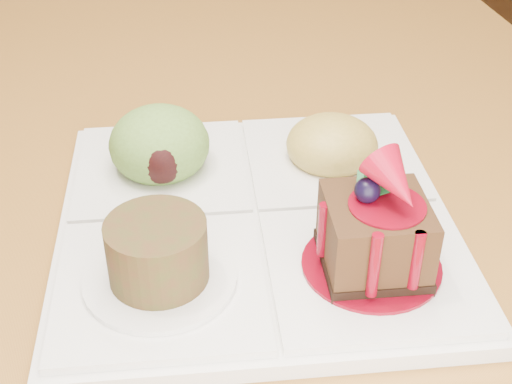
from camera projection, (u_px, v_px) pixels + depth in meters
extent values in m
plane|color=brown|center=(147.00, 368.00, 1.39)|extent=(6.00, 6.00, 0.00)
cube|color=olive|center=(100.00, 7.00, 0.98)|extent=(1.00, 1.80, 0.04)
cylinder|color=olive|center=(283.00, 22.00, 1.93)|extent=(0.06, 0.06, 0.71)
cylinder|color=black|center=(464.00, 205.00, 1.48)|extent=(0.04, 0.04, 0.42)
cylinder|color=black|center=(450.00, 122.00, 1.77)|extent=(0.04, 0.04, 0.42)
cube|color=silver|center=(256.00, 224.00, 0.53)|extent=(0.31, 0.31, 0.01)
cube|color=silver|center=(371.00, 270.00, 0.48)|extent=(0.14, 0.14, 0.01)
cube|color=silver|center=(161.00, 284.00, 0.46)|extent=(0.14, 0.14, 0.01)
cube|color=silver|center=(162.00, 169.00, 0.58)|extent=(0.14, 0.14, 0.01)
cube|color=silver|center=(331.00, 159.00, 0.59)|extent=(0.14, 0.14, 0.01)
cylinder|color=#690311|center=(371.00, 265.00, 0.47)|extent=(0.09, 0.09, 0.00)
cube|color=black|center=(372.00, 261.00, 0.47)|extent=(0.07, 0.07, 0.01)
cube|color=#39230F|center=(375.00, 231.00, 0.46)|extent=(0.07, 0.07, 0.04)
cylinder|color=#690311|center=(379.00, 203.00, 0.44)|extent=(0.05, 0.05, 0.00)
sphere|color=black|center=(367.00, 190.00, 0.44)|extent=(0.02, 0.02, 0.02)
cone|color=#A70A21|center=(396.00, 182.00, 0.43)|extent=(0.04, 0.05, 0.04)
cube|color=#134F22|center=(378.00, 183.00, 0.45)|extent=(0.02, 0.02, 0.01)
cube|color=#134F22|center=(365.00, 182.00, 0.45)|extent=(0.02, 0.02, 0.01)
cylinder|color=#690311|center=(374.00, 266.00, 0.43)|extent=(0.01, 0.01, 0.05)
cylinder|color=#690311|center=(416.00, 261.00, 0.43)|extent=(0.01, 0.01, 0.04)
cylinder|color=#690311|center=(323.00, 230.00, 0.46)|extent=(0.01, 0.01, 0.04)
cylinder|color=silver|center=(160.00, 278.00, 0.46)|extent=(0.10, 0.10, 0.00)
cylinder|color=#4A2415|center=(157.00, 251.00, 0.45)|extent=(0.06, 0.06, 0.04)
cylinder|color=#49240F|center=(155.00, 232.00, 0.44)|extent=(0.05, 0.05, 0.00)
ellipsoid|color=#66953C|center=(159.00, 144.00, 0.57)|extent=(0.08, 0.08, 0.06)
ellipsoid|color=black|center=(162.00, 162.00, 0.54)|extent=(0.04, 0.03, 0.04)
ellipsoid|color=#B89942|center=(332.00, 145.00, 0.58)|extent=(0.08, 0.08, 0.05)
cube|color=#E94411|center=(347.00, 137.00, 0.59)|extent=(0.02, 0.02, 0.02)
cube|color=#40801B|center=(337.00, 129.00, 0.59)|extent=(0.02, 0.02, 0.02)
cube|color=#E94411|center=(319.00, 131.00, 0.60)|extent=(0.02, 0.02, 0.02)
cube|color=#40801B|center=(317.00, 137.00, 0.58)|extent=(0.02, 0.02, 0.01)
cube|color=#E94411|center=(316.00, 144.00, 0.57)|extent=(0.02, 0.02, 0.02)
cube|color=#40801B|center=(329.00, 149.00, 0.57)|extent=(0.02, 0.02, 0.02)
cube|color=#E94411|center=(341.00, 146.00, 0.57)|extent=(0.02, 0.02, 0.02)
cube|color=#40801B|center=(348.00, 143.00, 0.58)|extent=(0.02, 0.02, 0.02)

